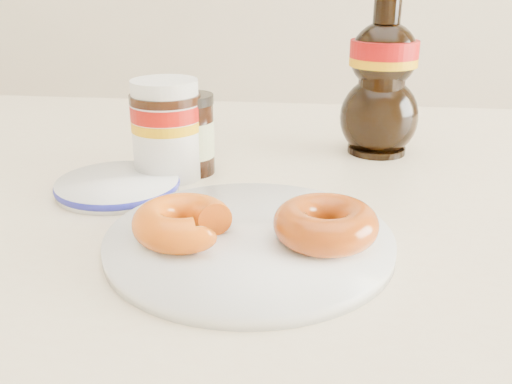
# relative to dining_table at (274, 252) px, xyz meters

# --- Properties ---
(dining_table) EXTENTS (1.40, 0.90, 0.75)m
(dining_table) POSITION_rel_dining_table_xyz_m (0.00, 0.00, 0.00)
(dining_table) COLOR beige
(dining_table) RESTS_ON ground
(plate) EXTENTS (0.26, 0.26, 0.01)m
(plate) POSITION_rel_dining_table_xyz_m (-0.01, -0.15, 0.09)
(plate) COLOR white
(plate) RESTS_ON dining_table
(donut_bitten) EXTENTS (0.12, 0.12, 0.03)m
(donut_bitten) POSITION_rel_dining_table_xyz_m (-0.07, -0.17, 0.11)
(donut_bitten) COLOR #DD540C
(donut_bitten) RESTS_ON plate
(donut_whole) EXTENTS (0.12, 0.12, 0.03)m
(donut_whole) POSITION_rel_dining_table_xyz_m (0.06, -0.16, 0.11)
(donut_whole) COLOR #9C350A
(donut_whole) RESTS_ON plate
(nutella_jar) EXTENTS (0.08, 0.08, 0.12)m
(nutella_jar) POSITION_rel_dining_table_xyz_m (-0.13, 0.03, 0.15)
(nutella_jar) COLOR white
(nutella_jar) RESTS_ON dining_table
(syrup_bottle) EXTENTS (0.11, 0.09, 0.21)m
(syrup_bottle) POSITION_rel_dining_table_xyz_m (0.13, 0.16, 0.19)
(syrup_bottle) COLOR black
(syrup_bottle) RESTS_ON dining_table
(dark_jar) EXTENTS (0.06, 0.06, 0.10)m
(dark_jar) POSITION_rel_dining_table_xyz_m (-0.11, 0.04, 0.13)
(dark_jar) COLOR black
(dark_jar) RESTS_ON dining_table
(blue_rim_saucer) EXTENTS (0.14, 0.14, 0.01)m
(blue_rim_saucer) POSITION_rel_dining_table_xyz_m (-0.18, -0.03, 0.09)
(blue_rim_saucer) COLOR white
(blue_rim_saucer) RESTS_ON dining_table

